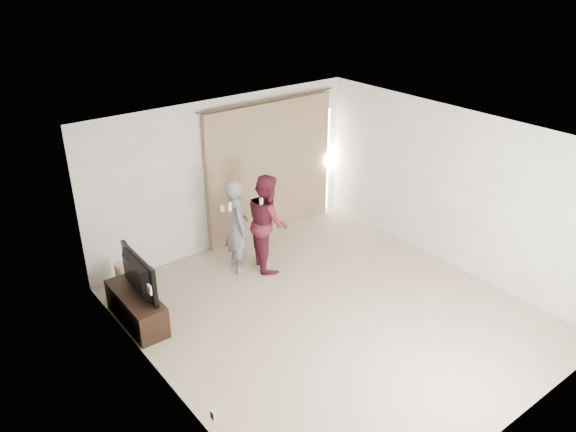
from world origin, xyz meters
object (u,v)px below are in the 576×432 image
object	(u,v)px
tv_console	(137,308)
tv	(132,276)
person_man	(237,226)
person_woman	(267,222)

from	to	relation	value
tv_console	tv	bearing A→B (deg)	0.00
tv	person_man	size ratio (longest dim) A/B	0.65
tv	person_man	distance (m)	1.94
tv_console	person_man	bearing A→B (deg)	10.27
tv_console	tv	xyz separation A→B (m)	(0.00, 0.00, 0.53)
tv_console	person_woman	size ratio (longest dim) A/B	0.76
tv	person_woman	distance (m)	2.37
tv	person_woman	bearing A→B (deg)	-85.22
tv_console	person_woman	bearing A→B (deg)	3.73
tv_console	person_man	world-z (taller)	person_man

